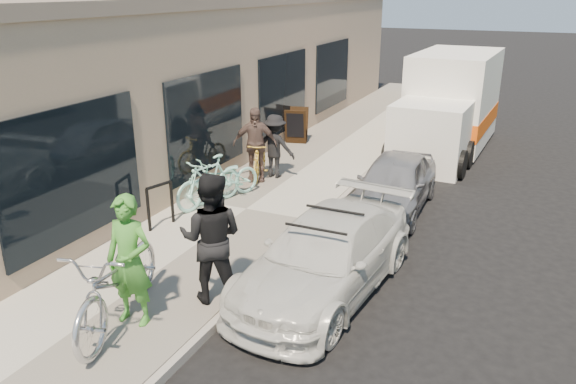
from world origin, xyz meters
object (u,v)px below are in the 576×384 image
(moving_truck, at_px, (449,108))
(bystander_b, at_px, (255,144))
(tandem_bike, at_px, (119,281))
(woman_rider, at_px, (130,261))
(cruiser_bike_a, at_px, (209,182))
(sandwich_board, at_px, (296,125))
(cruiser_bike_b, at_px, (224,179))
(man_standing, at_px, (211,238))
(bike_rack, at_px, (160,201))
(bystander_a, at_px, (275,146))
(sedan_silver, at_px, (394,183))
(cruiser_bike_c, at_px, (259,159))
(sedan_white, at_px, (326,256))

(moving_truck, xyz_separation_m, bystander_b, (-3.50, -5.22, -0.18))
(tandem_bike, distance_m, bystander_b, 6.15)
(moving_truck, relative_size, woman_rider, 3.08)
(moving_truck, height_order, cruiser_bike_a, moving_truck)
(sandwich_board, distance_m, woman_rider, 9.59)
(cruiser_bike_b, bearing_deg, man_standing, -37.45)
(bike_rack, relative_size, bystander_a, 0.57)
(sandwich_board, relative_size, sedan_silver, 0.29)
(bike_rack, relative_size, man_standing, 0.45)
(sandwich_board, distance_m, moving_truck, 4.38)
(bike_rack, xyz_separation_m, moving_truck, (3.86, 8.37, 0.53))
(tandem_bike, bearing_deg, bystander_b, 84.60)
(cruiser_bike_b, bearing_deg, bystander_a, 104.16)
(woman_rider, relative_size, bystander_a, 1.20)
(bike_rack, relative_size, woman_rider, 0.47)
(sedan_silver, bearing_deg, sandwich_board, 135.68)
(cruiser_bike_b, relative_size, cruiser_bike_c, 1.15)
(moving_truck, relative_size, cruiser_bike_a, 3.23)
(sandwich_board, height_order, woman_rider, woman_rider)
(cruiser_bike_b, bearing_deg, woman_rider, -50.15)
(sandwich_board, xyz_separation_m, cruiser_bike_a, (0.37, -5.31, 0.00))
(woman_rider, bearing_deg, man_standing, 49.51)
(woman_rider, height_order, cruiser_bike_a, woman_rider)
(moving_truck, bearing_deg, cruiser_bike_a, -114.75)
(tandem_bike, xyz_separation_m, cruiser_bike_a, (-1.25, 4.21, -0.11))
(sandwich_board, xyz_separation_m, sedan_silver, (3.81, -3.58, -0.08))
(tandem_bike, bearing_deg, sedan_white, 30.13)
(bike_rack, distance_m, bystander_b, 3.19)
(cruiser_bike_a, bearing_deg, bystander_a, 96.02)
(woman_rider, distance_m, cruiser_bike_c, 6.26)
(cruiser_bike_b, bearing_deg, moving_truck, 86.19)
(man_standing, relative_size, cruiser_bike_b, 1.09)
(sandwich_board, bearing_deg, sedan_white, -76.83)
(sandwich_board, bearing_deg, woman_rider, -93.16)
(bike_rack, xyz_separation_m, cruiser_bike_a, (0.25, 1.32, 0.00))
(bike_rack, height_order, woman_rider, woman_rider)
(bystander_b, bearing_deg, moving_truck, 31.77)
(tandem_bike, xyz_separation_m, cruiser_bike_b, (-1.15, 4.65, -0.17))
(cruiser_bike_a, distance_m, bystander_a, 2.30)
(tandem_bike, bearing_deg, sedan_silver, 53.77)
(bike_rack, height_order, moving_truck, moving_truck)
(moving_truck, bearing_deg, bystander_b, -121.46)
(tandem_bike, bearing_deg, woman_rider, 24.72)
(sandwich_board, distance_m, sedan_white, 8.23)
(woman_rider, bearing_deg, tandem_bike, -144.73)
(man_standing, bearing_deg, bystander_a, -91.31)
(bystander_b, bearing_deg, cruiser_bike_b, -114.85)
(cruiser_bike_a, height_order, cruiser_bike_c, cruiser_bike_a)
(tandem_bike, height_order, bystander_a, bystander_a)
(sedan_silver, relative_size, tandem_bike, 1.42)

